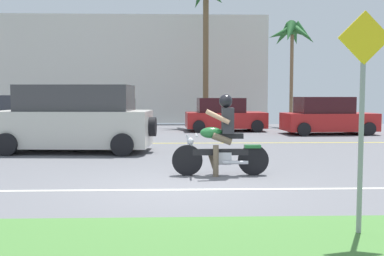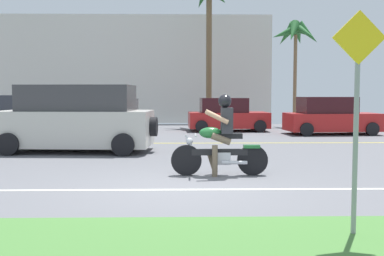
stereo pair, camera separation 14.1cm
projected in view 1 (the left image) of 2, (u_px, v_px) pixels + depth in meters
ground at (182, 164)px, 11.33m from camera, size 56.00×30.00×0.04m
lane_line_near at (184, 190)px, 8.19m from camera, size 50.40×0.12×0.01m
lane_line_far at (181, 143)px, 16.02m from camera, size 50.40×0.12×0.01m
motorcyclist at (221, 141)px, 9.61m from camera, size 2.05×0.67×1.72m
suv_nearby at (75, 120)px, 13.59m from camera, size 4.79×2.39×1.99m
parked_car_1 at (103, 117)px, 20.29m from camera, size 4.24×2.03×1.53m
parked_car_2 at (224, 116)px, 21.42m from camera, size 3.76×2.14×1.55m
parked_car_3 at (327, 117)px, 19.69m from camera, size 3.98×2.10×1.61m
palm_tree_0 at (292, 37)px, 24.50m from camera, size 2.76×2.63×5.67m
palm_tree_2 at (206, 1)px, 24.11m from camera, size 3.30×3.12×7.91m
street_sign at (362, 102)px, 5.34m from camera, size 0.62×0.06×2.68m
building_far at (122, 71)px, 28.92m from camera, size 17.92×4.00×6.44m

